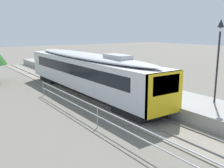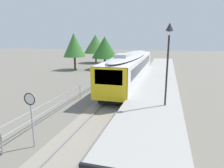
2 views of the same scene
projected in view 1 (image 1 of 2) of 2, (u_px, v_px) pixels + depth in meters
The scene contains 5 objects.
ground_plane at pixel (93, 121), 15.97m from camera, with size 160.00×160.00×0.00m, color #6B665B.
track_rails at pixel (131, 112), 17.63m from camera, with size 3.20×60.00×0.14m.
commuter_train at pixel (86, 71), 22.19m from camera, with size 2.82×18.97×3.74m.
station_platform at pixel (164, 99), 19.35m from camera, with size 3.90×60.00×0.90m, color #999691.
platform_lamp_mid_platform at pixel (219, 46), 16.07m from camera, with size 0.34×0.34×5.35m.
Camera 1 is at (-10.66, 8.88, 5.57)m, focal length 41.05 mm.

